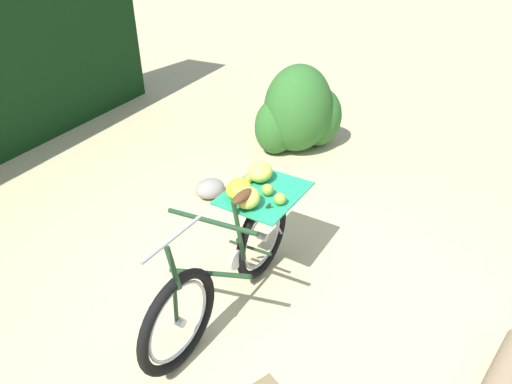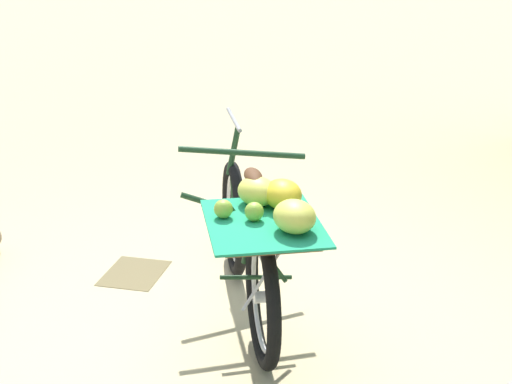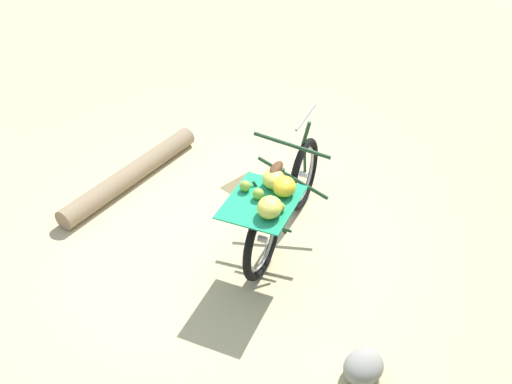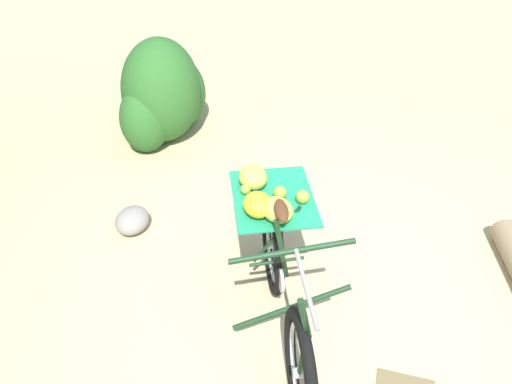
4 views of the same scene
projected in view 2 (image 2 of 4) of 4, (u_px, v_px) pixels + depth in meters
The scene contains 3 objects.
ground_plane at pixel (236, 335), 4.02m from camera, with size 60.00×60.00×0.00m, color #C6B284.
bicycle at pixel (252, 241), 3.99m from camera, with size 1.76×0.99×1.03m.
leaf_litter_patch at pixel (134, 273), 4.72m from camera, with size 0.44×0.36×0.01m, color olive.
Camera 2 is at (-3.38, -0.90, 2.12)m, focal length 51.44 mm.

